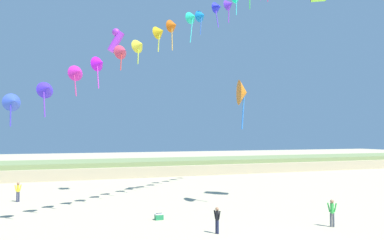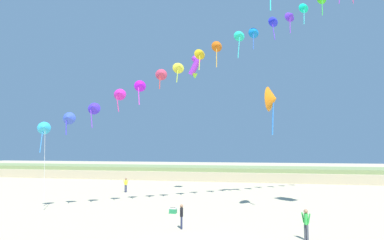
# 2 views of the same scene
# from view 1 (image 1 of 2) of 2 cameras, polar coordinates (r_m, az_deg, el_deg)

# --- Properties ---
(dune_ridge) EXTENTS (120.00, 12.06, 2.13)m
(dune_ridge) POSITION_cam_1_polar(r_m,az_deg,el_deg) (62.08, -9.62, -6.57)
(dune_ridge) COLOR tan
(dune_ridge) RESTS_ON ground
(person_near_left) EXTENTS (0.52, 0.46, 1.75)m
(person_near_left) POSITION_cam_1_polar(r_m,az_deg,el_deg) (28.22, 19.06, -11.99)
(person_near_left) COLOR #474C56
(person_near_left) RESTS_ON ground
(person_near_right) EXTENTS (0.61, 0.24, 1.73)m
(person_near_right) POSITION_cam_1_polar(r_m,az_deg,el_deg) (39.53, -23.23, -9.08)
(person_near_right) COLOR #282D4C
(person_near_right) RESTS_ON ground
(person_mid_center) EXTENTS (0.28, 0.54, 1.58)m
(person_mid_center) POSITION_cam_1_polar(r_m,az_deg,el_deg) (25.04, 3.55, -13.61)
(person_mid_center) COLOR #282D4C
(person_mid_center) RESTS_ON ground
(kite_banner_string) EXTENTS (29.54, 15.82, 24.09)m
(kite_banner_string) POSITION_cam_1_polar(r_m,az_deg,el_deg) (36.12, -2.41, 12.91)
(kite_banner_string) COLOR #2FAEDC
(large_kite_mid_trail) EXTENTS (1.78, 1.09, 2.79)m
(large_kite_mid_trail) POSITION_cam_1_polar(r_m,az_deg,el_deg) (40.95, -10.63, 10.82)
(large_kite_mid_trail) COLOR purple
(large_kite_high_solo) EXTENTS (1.27, 2.23, 4.14)m
(large_kite_high_solo) POSITION_cam_1_polar(r_m,az_deg,el_deg) (34.22, 7.15, 3.82)
(large_kite_high_solo) COLOR orange
(beach_cooler) EXTENTS (0.58, 0.41, 0.46)m
(beach_cooler) POSITION_cam_1_polar(r_m,az_deg,el_deg) (29.16, -4.66, -13.37)
(beach_cooler) COLOR #23844C
(beach_cooler) RESTS_ON ground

